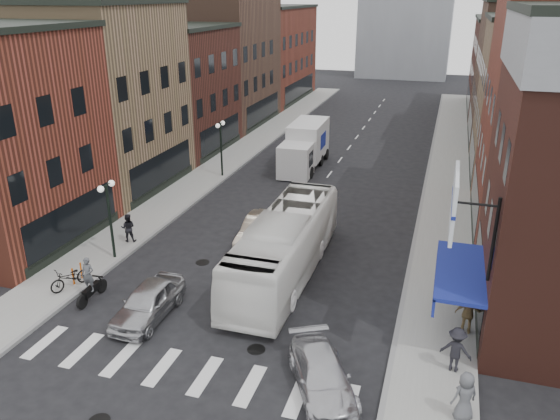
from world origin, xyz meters
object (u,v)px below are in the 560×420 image
object	(u,v)px
streetlamp_far	(221,139)
sedan_left_far	(260,230)
transit_bus	(285,245)
parked_bicycle	(70,278)
ped_left_solo	(128,228)
box_truck	(305,147)
sedan_left_near	(148,302)
billboard_sign	(456,204)
motorcycle_rider	(89,281)
ped_right_b	(468,314)
bike_rack	(77,273)
ped_right_a	(456,350)
streetlamp_near	(109,206)
ped_right_c	(465,396)
curb_car	(322,375)

from	to	relation	value
streetlamp_far	sedan_left_far	world-z (taller)	streetlamp_far
transit_bus	parked_bicycle	size ratio (longest dim) A/B	5.83
sedan_left_far	ped_left_solo	distance (m)	7.09
box_truck	sedan_left_near	distance (m)	22.35
billboard_sign	motorcycle_rider	xyz separation A→B (m)	(-14.69, -0.29, -5.15)
parked_bicycle	ped_right_b	xyz separation A→B (m)	(17.10, 1.62, 0.34)
bike_rack	sedan_left_near	world-z (taller)	sedan_left_near
box_truck	parked_bicycle	size ratio (longest dim) A/B	4.02
motorcycle_rider	ped_right_b	world-z (taller)	motorcycle_rider
ped_left_solo	ped_right_a	distance (m)	17.94
parked_bicycle	ped_left_solo	distance (m)	5.19
parked_bicycle	ped_right_b	bearing A→B (deg)	28.03
streetlamp_near	ped_right_c	bearing A→B (deg)	-21.49
ped_right_a	ped_left_solo	bearing A→B (deg)	-8.08
billboard_sign	sedan_left_near	world-z (taller)	billboard_sign
motorcycle_rider	curb_car	distance (m)	11.34
ped_right_c	ped_left_solo	bearing A→B (deg)	-56.88
bike_rack	curb_car	bearing A→B (deg)	-16.92
box_truck	sedan_left_near	bearing A→B (deg)	-93.52
motorcycle_rider	sedan_left_near	world-z (taller)	motorcycle_rider
streetlamp_near	ped_right_b	bearing A→B (deg)	-5.65
streetlamp_near	bike_rack	world-z (taller)	streetlamp_near
motorcycle_rider	sedan_left_near	bearing A→B (deg)	-11.65
ped_right_a	sedan_left_far	bearing A→B (deg)	-27.52
box_truck	ped_left_solo	size ratio (longest dim) A/B	4.97
box_truck	motorcycle_rider	distance (m)	22.26
streetlamp_near	box_truck	world-z (taller)	streetlamp_near
curb_car	ped_right_b	size ratio (longest dim) A/B	2.51
billboard_sign	bike_rack	distance (m)	17.14
billboard_sign	ped_right_c	size ratio (longest dim) A/B	2.17
billboard_sign	ped_left_solo	world-z (taller)	billboard_sign
billboard_sign	streetlamp_near	world-z (taller)	billboard_sign
sedan_left_near	ped_left_solo	xyz separation A→B (m)	(-4.69, 6.07, 0.21)
sedan_left_near	bike_rack	bearing A→B (deg)	161.77
streetlamp_far	curb_car	size ratio (longest dim) A/B	0.96
box_truck	billboard_sign	bearing A→B (deg)	-64.92
ped_right_b	transit_bus	bearing A→B (deg)	-15.87
streetlamp_near	ped_right_a	distance (m)	17.20
motorcycle_rider	ped_left_solo	size ratio (longest dim) A/B	1.33
motorcycle_rider	ped_right_c	distance (m)	15.81
sedan_left_near	parked_bicycle	world-z (taller)	sedan_left_near
motorcycle_rider	sedan_left_far	size ratio (longest dim) A/B	0.46
streetlamp_near	bike_rack	distance (m)	3.59
streetlamp_near	bike_rack	size ratio (longest dim) A/B	5.14
billboard_sign	sedan_left_far	bearing A→B (deg)	141.59
billboard_sign	ped_right_c	bearing A→B (deg)	-74.56
ped_right_b	billboard_sign	bearing A→B (deg)	63.00
transit_bus	bike_rack	bearing A→B (deg)	-157.37
sedan_left_far	billboard_sign	bearing A→B (deg)	-39.35
ped_left_solo	ped_right_b	world-z (taller)	ped_right_b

